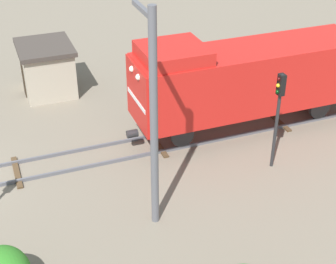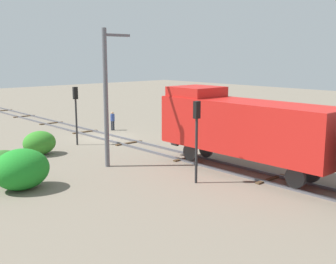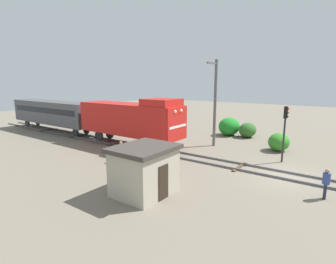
# 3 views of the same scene
# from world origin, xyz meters

# --- Properties ---
(ground_plane) EXTENTS (115.49, 115.49, 0.00)m
(ground_plane) POSITION_xyz_m (0.00, 0.00, 0.00)
(ground_plane) COLOR #756B5B
(railway_track) EXTENTS (2.40, 77.00, 0.16)m
(railway_track) POSITION_xyz_m (0.00, -0.00, 0.07)
(railway_track) COLOR #595960
(railway_track) RESTS_ON ground
(locomotive) EXTENTS (2.90, 11.60, 4.60)m
(locomotive) POSITION_xyz_m (0.00, 14.04, 2.77)
(locomotive) COLOR red
(locomotive) RESTS_ON railway_track
(passenger_car_leading) EXTENTS (2.84, 14.00, 3.66)m
(passenger_car_leading) POSITION_xyz_m (0.00, 27.37, 2.52)
(passenger_car_leading) COLOR #4C4C51
(passenger_car_leading) RESTS_ON railway_track
(traffic_signal_near) EXTENTS (0.32, 0.34, 4.37)m
(traffic_signal_near) POSITION_xyz_m (3.20, 0.98, 3.03)
(traffic_signal_near) COLOR #262628
(traffic_signal_near) RESTS_ON ground
(traffic_signal_mid) EXTENTS (0.32, 0.34, 4.36)m
(traffic_signal_mid) POSITION_xyz_m (3.40, 13.69, 3.03)
(traffic_signal_mid) COLOR #262628
(traffic_signal_mid) RESTS_ON ground
(worker_near_track) EXTENTS (0.38, 0.38, 1.70)m
(worker_near_track) POSITION_xyz_m (-2.40, -2.43, 1.00)
(worker_near_track) COLOR #262B38
(worker_near_track) RESTS_ON ground
(worker_by_signal) EXTENTS (0.38, 0.38, 1.70)m
(worker_by_signal) POSITION_xyz_m (-4.20, 11.15, 1.00)
(worker_by_signal) COLOR #262B38
(worker_by_signal) RESTS_ON ground
(catenary_mast) EXTENTS (1.94, 0.28, 8.25)m
(catenary_mast) POSITION_xyz_m (4.94, 7.74, 4.37)
(catenary_mast) COLOR #595960
(catenary_mast) RESTS_ON ground
(relay_hut) EXTENTS (3.50, 2.90, 2.74)m
(relay_hut) POSITION_xyz_m (-7.50, 5.90, 1.39)
(relay_hut) COLOR #B2A893
(relay_hut) RESTS_ON ground
(bush_near) EXTENTS (2.28, 1.87, 1.66)m
(bush_near) POSITION_xyz_m (10.85, 6.41, 0.83)
(bush_near) COLOR #2E6426
(bush_near) RESTS_ON ground
(bush_mid) EXTENTS (2.87, 2.34, 2.08)m
(bush_mid) POSITION_xyz_m (10.72, 8.58, 1.04)
(bush_mid) COLOR #1F8526
(bush_mid) RESTS_ON ground
(bush_far) EXTENTS (2.24, 1.83, 1.63)m
(bush_far) POSITION_xyz_m (6.70, 2.08, 0.81)
(bush_far) COLOR #328226
(bush_far) RESTS_ON ground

